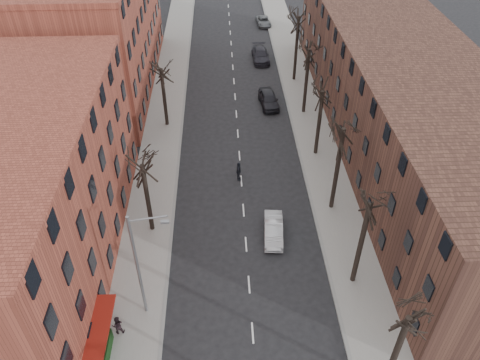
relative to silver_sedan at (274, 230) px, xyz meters
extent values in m
cube|color=gray|center=(-10.25, 18.16, -0.61)|extent=(4.00, 90.00, 0.15)
cube|color=gray|center=(5.75, 18.16, -0.61)|extent=(4.00, 90.00, 0.15)
cube|color=brown|center=(-18.25, -1.84, 5.31)|extent=(12.00, 26.00, 12.00)
cube|color=brown|center=(-18.25, 27.16, 6.31)|extent=(12.00, 28.00, 14.00)
cube|color=#523126|center=(13.75, 13.16, 4.31)|extent=(12.00, 50.00, 10.00)
cylinder|color=slate|center=(-9.45, -6.84, 3.81)|extent=(0.20, 0.20, 9.00)
cylinder|color=slate|center=(-8.35, -6.84, 8.11)|extent=(2.39, 0.12, 0.46)
cube|color=slate|center=(-7.35, -6.84, 7.81)|extent=(0.50, 0.22, 0.14)
imported|color=#B0B1B7|center=(0.00, 0.00, 0.00)|extent=(1.77, 4.27, 1.37)
imported|color=black|center=(1.55, 20.95, 0.13)|extent=(2.39, 4.97, 1.64)
imported|color=black|center=(1.58, 33.16, 0.08)|extent=(2.33, 5.36, 1.53)
imported|color=#585B5F|center=(3.05, 46.05, -0.09)|extent=(2.32, 4.44, 1.19)
imported|color=black|center=(-11.06, -8.46, 0.23)|extent=(0.83, 0.70, 1.53)
imported|color=black|center=(-2.49, 7.38, 0.29)|extent=(0.48, 1.14, 1.95)
camera|label=1|loc=(-3.88, -26.48, 26.69)|focal=35.00mm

